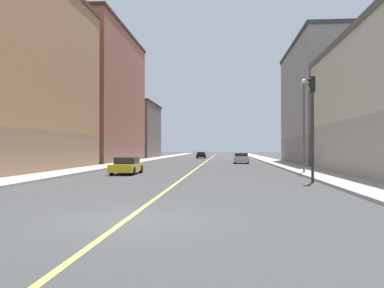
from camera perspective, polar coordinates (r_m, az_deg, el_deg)
ground_plane at (r=11.81m, az=-9.03°, el=-10.38°), size 400.00×400.00×0.00m
sidewalk_left at (r=60.75m, az=11.20°, el=-2.37°), size 2.97×168.00×0.15m
sidewalk_right at (r=61.61m, az=-7.07°, el=-2.35°), size 2.97×168.00×0.15m
lane_center_stripe at (r=60.41m, az=2.00°, el=-2.45°), size 0.16×154.00×0.01m
building_left_mid at (r=54.15m, az=19.92°, el=5.31°), size 11.88×20.41×15.00m
building_right_midblock at (r=61.83m, az=-14.14°, el=6.44°), size 11.88×24.42×19.03m
building_right_distant at (r=82.90m, az=-9.18°, el=1.87°), size 11.88×16.35×10.97m
traffic_light_left_near at (r=24.65m, az=16.49°, el=4.03°), size 0.40×0.32×6.16m
street_lamp_left_near at (r=32.52m, az=15.41°, el=3.85°), size 0.36×0.36×7.18m
car_yellow at (r=31.77m, az=-9.11°, el=-3.05°), size 1.85×4.50×1.29m
car_silver at (r=53.45m, az=6.94°, el=-1.99°), size 2.09×4.38×1.34m
car_black at (r=78.33m, az=1.30°, el=-1.57°), size 1.78×4.06×1.23m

